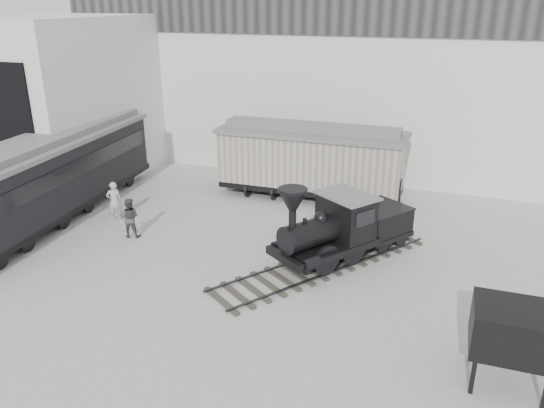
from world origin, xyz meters
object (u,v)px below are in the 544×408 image
at_px(coal_hopper, 513,336).
at_px(visitor_a, 114,201).
at_px(locomotive, 339,231).
at_px(boxcar, 311,159).
at_px(passenger_coach, 58,174).
at_px(visitor_b, 129,218).

bearing_deg(coal_hopper, visitor_a, 159.57).
distance_m(visitor_a, coal_hopper, 17.93).
distance_m(locomotive, boxcar, 7.38).
relative_size(locomotive, boxcar, 0.96).
distance_m(boxcar, visitor_a, 9.98).
relative_size(visitor_a, coal_hopper, 0.81).
distance_m(passenger_coach, visitor_a, 3.10).
distance_m(locomotive, coal_hopper, 8.17).
bearing_deg(visitor_a, visitor_b, 102.78).
bearing_deg(passenger_coach, visitor_a, -0.54).
relative_size(passenger_coach, visitor_a, 7.44).
relative_size(locomotive, visitor_b, 5.17).
bearing_deg(visitor_a, passenger_coach, -34.48).
relative_size(visitor_a, visitor_b, 1.06).
relative_size(passenger_coach, visitor_b, 7.91).
xyz_separation_m(locomotive, coal_hopper, (5.99, -5.55, 0.25)).
distance_m(visitor_a, visitor_b, 2.22).
xyz_separation_m(locomotive, visitor_b, (-9.12, -0.84, -0.38)).
bearing_deg(boxcar, visitor_b, -129.75).
height_order(locomotive, visitor_a, locomotive).
relative_size(locomotive, coal_hopper, 3.96).
bearing_deg(boxcar, passenger_coach, -150.06).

